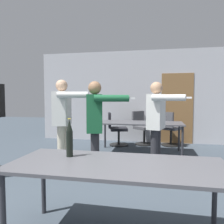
# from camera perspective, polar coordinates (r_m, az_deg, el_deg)

# --- Properties ---
(back_wall) EXTENTS (6.23, 0.12, 2.75)m
(back_wall) POSITION_cam_1_polar(r_m,az_deg,el_deg) (6.69, 7.43, 3.96)
(back_wall) COLOR #BCBCC1
(back_wall) RESTS_ON ground_plane
(conference_table_near) EXTENTS (1.97, 0.80, 0.74)m
(conference_table_near) POSITION_cam_1_polar(r_m,az_deg,el_deg) (2.06, 1.31, -14.98)
(conference_table_near) COLOR #4C4C51
(conference_table_near) RESTS_ON ground_plane
(conference_table_far) EXTENTS (2.03, 0.83, 0.74)m
(conference_table_far) POSITION_cam_1_polar(r_m,az_deg,el_deg) (5.35, 7.31, -3.32)
(conference_table_far) COLOR #4C4C51
(conference_table_far) RESTS_ON ground_plane
(person_left_plaid) EXTENTS (0.71, 0.76, 1.62)m
(person_left_plaid) POSITION_cam_1_polar(r_m,az_deg,el_deg) (3.97, 11.64, -1.63)
(person_left_plaid) COLOR #28282D
(person_left_plaid) RESTS_ON ground_plane
(person_far_watching) EXTENTS (0.85, 0.68, 1.69)m
(person_far_watching) POSITION_cam_1_polar(r_m,az_deg,el_deg) (4.33, -12.72, -0.74)
(person_far_watching) COLOR beige
(person_far_watching) RESTS_ON ground_plane
(person_center_tall) EXTENTS (0.84, 0.63, 1.61)m
(person_center_tall) POSITION_cam_1_polar(r_m,az_deg,el_deg) (3.62, -4.27, -2.22)
(person_center_tall) COLOR #28282D
(person_center_tall) RESTS_ON ground_plane
(office_chair_near_pushed) EXTENTS (0.67, 0.68, 0.96)m
(office_chair_near_pushed) POSITION_cam_1_polar(r_m,az_deg,el_deg) (6.26, 14.80, -4.49)
(office_chair_near_pushed) COLOR black
(office_chair_near_pushed) RESTS_ON ground_plane
(office_chair_mid_tucked) EXTENTS (0.62, 0.57, 0.92)m
(office_chair_mid_tucked) POSITION_cam_1_polar(r_m,az_deg,el_deg) (6.14, 1.06, -4.75)
(office_chair_mid_tucked) COLOR black
(office_chair_mid_tucked) RESTS_ON ground_plane
(office_chair_side_rolled) EXTENTS (0.69, 0.68, 0.95)m
(office_chair_side_rolled) POSITION_cam_1_polar(r_m,az_deg,el_deg) (6.36, 7.94, -4.34)
(office_chair_side_rolled) COLOR black
(office_chair_side_rolled) RESTS_ON ground_plane
(beer_bottle) EXTENTS (0.07, 0.07, 0.39)m
(beer_bottle) POSITION_cam_1_polar(r_m,az_deg,el_deg) (2.26, -11.04, -6.84)
(beer_bottle) COLOR black
(beer_bottle) RESTS_ON conference_table_near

